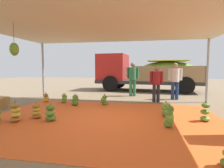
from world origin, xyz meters
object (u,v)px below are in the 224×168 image
object	(u,v)px
banana_bunch_8	(46,98)
crate_0	(2,101)
banana_bunch_10	(15,113)
banana_bunch_7	(205,113)
worker_1	(156,81)
banana_bunch_6	(166,110)
cargo_truck_main	(145,72)
banana_bunch_0	(169,117)
banana_bunch_3	(104,100)
banana_bunch_12	(75,101)
banana_bunch_2	(50,113)
worker_2	(175,78)
banana_bunch_4	(36,112)
worker_0	(133,76)
banana_bunch_11	(64,99)

from	to	relation	value
banana_bunch_8	crate_0	distance (m)	1.63
banana_bunch_10	crate_0	bearing A→B (deg)	138.32
banana_bunch_7	worker_1	size ratio (longest dim) A/B	0.36
banana_bunch_6	worker_1	distance (m)	2.57
cargo_truck_main	worker_1	size ratio (longest dim) A/B	4.29
banana_bunch_0	banana_bunch_8	bearing A→B (deg)	151.62
banana_bunch_3	banana_bunch_7	size ratio (longest dim) A/B	0.79
banana_bunch_12	banana_bunch_8	bearing A→B (deg)	162.14
banana_bunch_12	cargo_truck_main	xyz separation A→B (m)	(2.64, 5.41, 1.03)
banana_bunch_6	banana_bunch_7	distance (m)	1.03
banana_bunch_3	cargo_truck_main	bearing A→B (deg)	73.10
banana_bunch_2	worker_2	bearing A→B (deg)	47.53
banana_bunch_8	cargo_truck_main	bearing A→B (deg)	49.58
banana_bunch_3	banana_bunch_7	world-z (taller)	banana_bunch_7
banana_bunch_4	banana_bunch_8	bearing A→B (deg)	115.10
cargo_truck_main	crate_0	xyz separation A→B (m)	(-5.48, -5.90, -1.06)
banana_bunch_2	banana_bunch_3	distance (m)	2.59
banana_bunch_3	worker_2	size ratio (longest dim) A/B	0.26
worker_0	banana_bunch_4	bearing A→B (deg)	-116.68
banana_bunch_7	cargo_truck_main	world-z (taller)	cargo_truck_main
worker_2	banana_bunch_0	bearing A→B (deg)	-100.42
banana_bunch_3	banana_bunch_11	distance (m)	1.77
banana_bunch_2	banana_bunch_8	world-z (taller)	banana_bunch_2
cargo_truck_main	banana_bunch_4	bearing A→B (deg)	-112.54
banana_bunch_6	banana_bunch_11	xyz separation A→B (m)	(-3.97, 1.53, -0.02)
banana_bunch_0	worker_0	world-z (taller)	worker_0
banana_bunch_3	banana_bunch_10	xyz separation A→B (m)	(-1.87, -2.63, 0.05)
banana_bunch_2	banana_bunch_8	xyz separation A→B (m)	(-1.67, 2.59, -0.04)
banana_bunch_0	banana_bunch_11	world-z (taller)	banana_bunch_0
banana_bunch_7	banana_bunch_2	bearing A→B (deg)	-170.21
banana_bunch_12	cargo_truck_main	distance (m)	6.11
banana_bunch_7	worker_2	world-z (taller)	worker_2
cargo_truck_main	worker_1	xyz separation A→B (m)	(0.51, -4.03, -0.33)
banana_bunch_8	banana_bunch_0	bearing A→B (deg)	-28.38
worker_2	worker_0	bearing A→B (deg)	160.23
banana_bunch_4	banana_bunch_8	size ratio (longest dim) A/B	1.15
banana_bunch_10	crate_0	size ratio (longest dim) A/B	1.12
banana_bunch_0	banana_bunch_3	bearing A→B (deg)	131.96
banana_bunch_2	banana_bunch_11	distance (m)	2.65
banana_bunch_11	worker_0	bearing A→B (deg)	42.52
banana_bunch_7	banana_bunch_11	distance (m)	5.28
banana_bunch_6	banana_bunch_8	world-z (taller)	banana_bunch_6
banana_bunch_11	worker_2	bearing A→B (deg)	20.38
banana_bunch_2	banana_bunch_4	bearing A→B (deg)	163.19
banana_bunch_0	worker_0	size ratio (longest dim) A/B	0.32
banana_bunch_0	cargo_truck_main	world-z (taller)	cargo_truck_main
banana_bunch_4	banana_bunch_11	xyz separation A→B (m)	(-0.27, 2.37, -0.01)
banana_bunch_8	worker_1	size ratio (longest dim) A/B	0.26
banana_bunch_2	worker_0	distance (m)	5.42
worker_0	crate_0	xyz separation A→B (m)	(-4.87, -3.41, -0.86)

